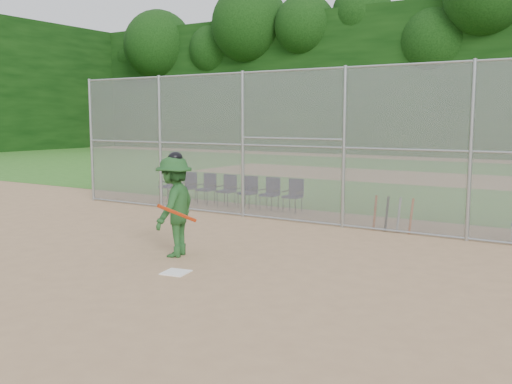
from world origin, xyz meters
The scene contains 15 objects.
ground centered at (0.00, 0.00, 0.00)m, with size 100.00×100.00×0.00m, color tan.
grass_strip centered at (0.00, 18.00, 0.01)m, with size 100.00×100.00×0.00m, color #316E21.
dirt_patch_far centered at (0.00, 18.00, 0.01)m, with size 24.00×24.00×0.00m, color tan.
backstop_fence centered at (0.00, 5.00, 2.07)m, with size 16.09×0.09×4.00m.
treeline centered at (0.00, 20.00, 5.50)m, with size 81.00×60.00×11.00m.
home_plate centered at (0.23, -0.54, 0.01)m, with size 0.44×0.44×0.02m, color white.
batter_at_plate centered at (-0.61, 0.45, 1.01)m, with size 1.11×1.49×2.08m.
spare_bats centered at (2.24, 5.16, 0.42)m, with size 0.96×0.31×0.85m.
chair_0 centered at (-5.93, 6.40, 0.48)m, with size 0.54×0.52×0.96m, color black, non-canonical shape.
chair_1 centered at (-5.14, 6.40, 0.48)m, with size 0.54×0.52×0.96m, color black, non-canonical shape.
chair_2 centered at (-4.35, 6.40, 0.48)m, with size 0.54×0.52×0.96m, color black, non-canonical shape.
chair_3 centered at (-3.56, 6.40, 0.48)m, with size 0.54×0.52×0.96m, color black, non-canonical shape.
chair_4 centered at (-2.77, 6.40, 0.48)m, with size 0.54×0.52×0.96m, color black, non-canonical shape.
chair_5 centered at (-1.98, 6.40, 0.48)m, with size 0.54×0.52×0.96m, color black, non-canonical shape.
chair_6 centered at (-1.19, 6.40, 0.48)m, with size 0.54×0.52×0.96m, color black, non-canonical shape.
Camera 1 is at (6.65, -8.10, 2.71)m, focal length 40.00 mm.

